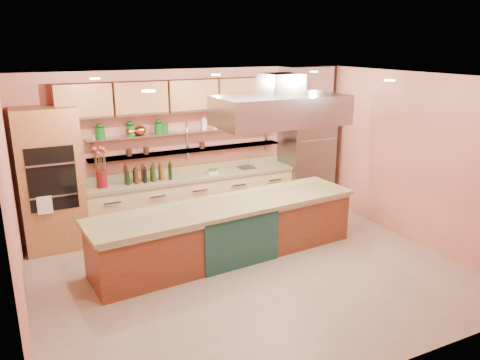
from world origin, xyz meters
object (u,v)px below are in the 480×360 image
kitchen_scale (212,171)px  copper_kettle (140,130)px  refrigerator (306,156)px  flower_vase (102,179)px  green_canister (165,128)px  island (228,230)px

kitchen_scale → copper_kettle: (-1.24, 0.22, 0.82)m
refrigerator → flower_vase: refrigerator is taller
green_canister → flower_vase: bearing=-169.4°
copper_kettle → green_canister: (0.43, 0.00, -0.00)m
flower_vase → kitchen_scale: flower_vase is taller
flower_vase → green_canister: 1.40m
refrigerator → island: refrigerator is taller
flower_vase → green_canister: bearing=10.6°
copper_kettle → green_canister: same height
kitchen_scale → green_canister: 1.17m
copper_kettle → green_canister: bearing=0.0°
copper_kettle → refrigerator: bearing=-4.0°
refrigerator → kitchen_scale: (-2.04, 0.01, -0.07)m
refrigerator → kitchen_scale: size_ratio=11.88×
refrigerator → island: bearing=-148.2°
flower_vase → kitchen_scale: size_ratio=1.66×
flower_vase → kitchen_scale: bearing=0.0°
refrigerator → island: 2.93m
refrigerator → flower_vase: bearing=179.9°
kitchen_scale → copper_kettle: 1.50m
refrigerator → copper_kettle: size_ratio=10.50×
island → copper_kettle: size_ratio=20.92×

